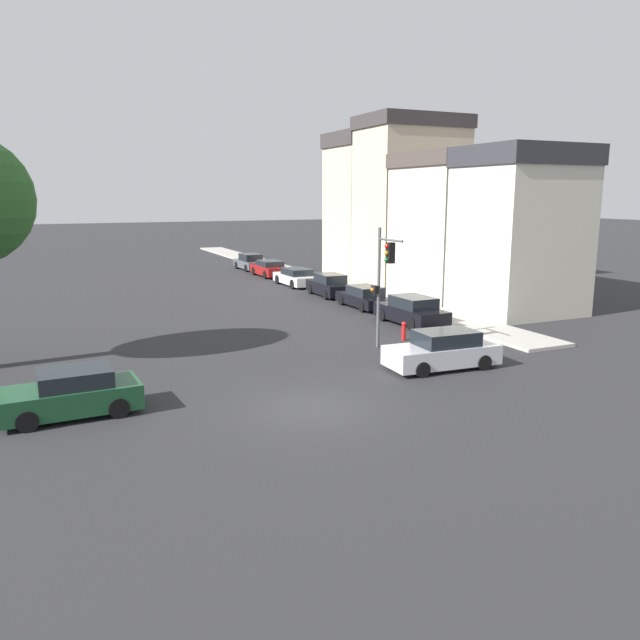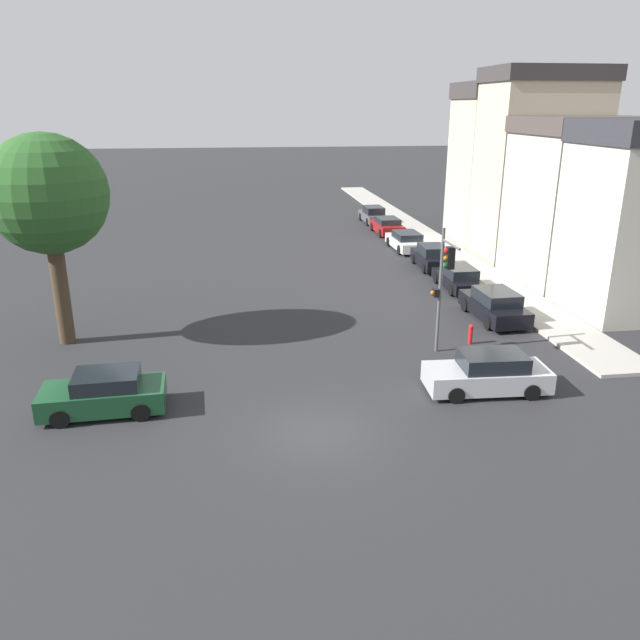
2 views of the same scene
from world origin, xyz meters
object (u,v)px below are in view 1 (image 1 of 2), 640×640
at_px(crossing_car_0, 443,351).
at_px(parked_car_4, 270,269).
at_px(traffic_signal, 383,271).
at_px(parked_car_3, 296,277).
at_px(parked_car_5, 250,262).
at_px(parked_car_1, 364,297).
at_px(parked_car_0, 411,311).
at_px(fire_hydrant, 404,330).
at_px(crossing_car_1, 71,394).
at_px(parked_car_2, 329,286).

xyz_separation_m(crossing_car_0, parked_car_4, (3.57, 30.28, -0.05)).
xyz_separation_m(traffic_signal, parked_car_3, (4.16, 20.32, -2.88)).
height_order(crossing_car_0, parked_car_5, crossing_car_0).
relative_size(parked_car_1, parked_car_3, 0.91).
bearing_deg(parked_car_0, parked_car_1, -3.02).
relative_size(crossing_car_0, fire_hydrant, 5.02).
relative_size(crossing_car_1, parked_car_0, 0.92).
distance_m(parked_car_0, parked_car_3, 16.14).
distance_m(traffic_signal, parked_car_4, 27.04).
bearing_deg(parked_car_3, parked_car_2, -179.35).
distance_m(parked_car_3, fire_hydrant, 19.37).
bearing_deg(parked_car_2, parked_car_1, -178.32).
relative_size(traffic_signal, crossing_car_0, 1.18).
distance_m(traffic_signal, parked_car_3, 20.94).
bearing_deg(traffic_signal, parked_car_0, -136.38).
height_order(parked_car_3, parked_car_5, parked_car_5).
xyz_separation_m(traffic_signal, parked_car_0, (4.23, 4.18, -2.81)).
height_order(parked_car_0, fire_hydrant, parked_car_0).
height_order(parked_car_4, parked_car_5, parked_car_5).
bearing_deg(parked_car_3, crossing_car_1, 142.58).
bearing_deg(parked_car_0, parked_car_4, -1.72).
bearing_deg(fire_hydrant, crossing_car_0, -103.77).
xyz_separation_m(crossing_car_1, parked_car_1, (17.59, 13.21, -0.06)).
bearing_deg(parked_car_3, parked_car_1, 179.82).
bearing_deg(crossing_car_1, crossing_car_0, 176.12).
xyz_separation_m(traffic_signal, parked_car_4, (4.22, 26.55, -2.87)).
distance_m(crossing_car_1, parked_car_3, 29.48).
xyz_separation_m(parked_car_1, parked_car_2, (-0.01, 5.01, 0.08)).
distance_m(crossing_car_0, parked_car_2, 18.84).
bearing_deg(parked_car_4, crossing_car_1, 148.76).
height_order(traffic_signal, parked_car_2, traffic_signal).
xyz_separation_m(crossing_car_1, parked_car_5, (17.44, 35.33, 0.00)).
distance_m(traffic_signal, parked_car_1, 11.05).
distance_m(parked_car_1, parked_car_3, 10.60).
bearing_deg(parked_car_0, parked_car_5, -1.71).
bearing_deg(parked_car_5, parked_car_0, 178.57).
distance_m(crossing_car_0, fire_hydrant, 4.97).
height_order(crossing_car_0, parked_car_4, crossing_car_0).
relative_size(parked_car_1, parked_car_4, 0.94).
relative_size(parked_car_0, parked_car_3, 0.97).
distance_m(crossing_car_0, parked_car_5, 35.75).
distance_m(parked_car_0, parked_car_1, 5.55).
height_order(crossing_car_1, parked_car_3, crossing_car_1).
distance_m(crossing_car_1, parked_car_2, 25.32).
bearing_deg(parked_car_0, fire_hydrant, 140.37).
height_order(parked_car_1, parked_car_5, parked_car_5).
bearing_deg(traffic_signal, parked_car_3, -102.58).
bearing_deg(parked_car_4, fire_hydrant, 173.56).
xyz_separation_m(parked_car_2, fire_hydrant, (-2.51, -13.65, -0.23)).
distance_m(parked_car_5, fire_hydrant, 30.85).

